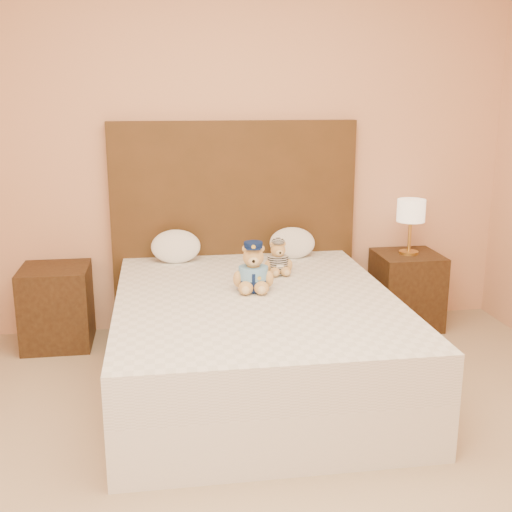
{
  "coord_description": "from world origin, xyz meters",
  "views": [
    {
      "loc": [
        -0.53,
        -2.3,
        1.7
      ],
      "look_at": [
        0.04,
        1.45,
        0.72
      ],
      "focal_mm": 45.0,
      "sensor_mm": 36.0,
      "label": 1
    }
  ],
  "objects": [
    {
      "name": "room_walls",
      "position": [
        0.0,
        0.46,
        1.81
      ],
      "size": [
        4.04,
        4.52,
        2.72
      ],
      "color": "tan",
      "rests_on": "ground"
    },
    {
      "name": "teddy_prisoner",
      "position": [
        0.21,
        1.62,
        0.66
      ],
      "size": [
        0.21,
        0.2,
        0.22
      ],
      "primitive_type": null,
      "rotation": [
        0.0,
        0.0,
        0.06
      ],
      "color": "tan",
      "rests_on": "bed"
    },
    {
      "name": "pillow_left",
      "position": [
        -0.43,
        2.03,
        0.67
      ],
      "size": [
        0.34,
        0.22,
        0.24
      ],
      "primitive_type": "ellipsoid",
      "color": "white",
      "rests_on": "bed"
    },
    {
      "name": "pillow_right",
      "position": [
        0.39,
        2.03,
        0.67
      ],
      "size": [
        0.33,
        0.21,
        0.23
      ],
      "primitive_type": "ellipsoid",
      "color": "white",
      "rests_on": "bed"
    },
    {
      "name": "ground",
      "position": [
        0.0,
        0.0,
        0.0
      ],
      "size": [
        4.0,
        4.5,
        0.0
      ],
      "primitive_type": "cube",
      "color": "tan",
      "rests_on": "ground"
    },
    {
      "name": "nightstand_left",
      "position": [
        -1.25,
        2.0,
        0.28
      ],
      "size": [
        0.45,
        0.45,
        0.55
      ],
      "primitive_type": "cube",
      "color": "#3D2913",
      "rests_on": "ground"
    },
    {
      "name": "nightstand_right",
      "position": [
        1.25,
        2.0,
        0.28
      ],
      "size": [
        0.45,
        0.45,
        0.55
      ],
      "primitive_type": "cube",
      "color": "#3D2913",
      "rests_on": "ground"
    },
    {
      "name": "headboard",
      "position": [
        0.0,
        2.21,
        0.75
      ],
      "size": [
        1.75,
        0.08,
        1.5
      ],
      "primitive_type": "cube",
      "color": "#4A2E16",
      "rests_on": "ground"
    },
    {
      "name": "lamp",
      "position": [
        1.25,
        2.0,
        0.85
      ],
      "size": [
        0.2,
        0.2,
        0.4
      ],
      "color": "gold",
      "rests_on": "nightstand_right"
    },
    {
      "name": "bed",
      "position": [
        0.0,
        1.2,
        0.28
      ],
      "size": [
        1.6,
        2.0,
        0.55
      ],
      "color": "white",
      "rests_on": "ground"
    },
    {
      "name": "teddy_police",
      "position": [
        0.0,
        1.3,
        0.7
      ],
      "size": [
        0.28,
        0.27,
        0.29
      ],
      "primitive_type": null,
      "rotation": [
        0.0,
        0.0,
        -0.13
      ],
      "color": "tan",
      "rests_on": "bed"
    }
  ]
}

